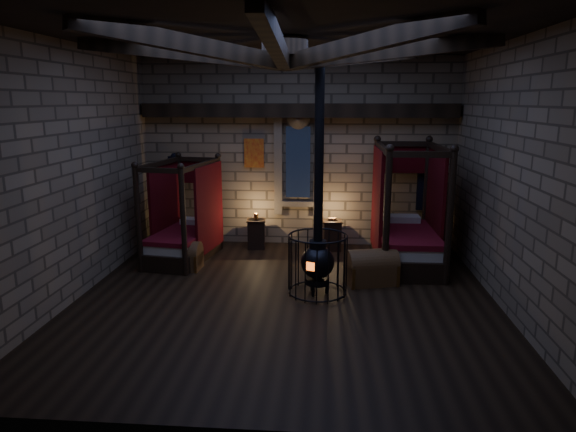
# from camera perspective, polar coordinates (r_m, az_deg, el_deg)

# --- Properties ---
(room) EXTENTS (7.02, 7.02, 4.29)m
(room) POSITION_cam_1_polar(r_m,az_deg,el_deg) (8.19, -0.29, 16.07)
(room) COLOR black
(room) RESTS_ON ground
(bed_left) EXTENTS (1.32, 2.09, 2.05)m
(bed_left) POSITION_cam_1_polar(r_m,az_deg,el_deg) (10.98, -11.42, -2.08)
(bed_left) COLOR black
(bed_left) RESTS_ON ground
(bed_right) EXTENTS (1.24, 2.32, 2.41)m
(bed_right) POSITION_cam_1_polar(r_m,az_deg,el_deg) (10.66, 12.98, -2.11)
(bed_right) COLOR black
(bed_right) RESTS_ON ground
(trunk_left) EXTENTS (0.81, 0.54, 0.57)m
(trunk_left) POSITION_cam_1_polar(r_m,az_deg,el_deg) (10.38, -11.81, -4.41)
(trunk_left) COLOR brown
(trunk_left) RESTS_ON ground
(trunk_right) EXTENTS (1.00, 0.77, 0.65)m
(trunk_right) POSITION_cam_1_polar(r_m,az_deg,el_deg) (9.49, 9.25, -5.72)
(trunk_right) COLOR brown
(trunk_right) RESTS_ON ground
(nightstand_left) EXTENTS (0.45, 0.44, 0.81)m
(nightstand_left) POSITION_cam_1_polar(r_m,az_deg,el_deg) (11.56, -3.54, -1.94)
(nightstand_left) COLOR black
(nightstand_left) RESTS_ON ground
(nightstand_right) EXTENTS (0.46, 0.44, 0.73)m
(nightstand_right) POSITION_cam_1_polar(r_m,az_deg,el_deg) (11.45, 4.91, -2.11)
(nightstand_right) COLOR black
(nightstand_right) RESTS_ON ground
(stove) EXTENTS (1.02, 1.02, 4.05)m
(stove) POSITION_cam_1_polar(r_m,az_deg,el_deg) (8.80, 3.31, -4.75)
(stove) COLOR black
(stove) RESTS_ON ground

